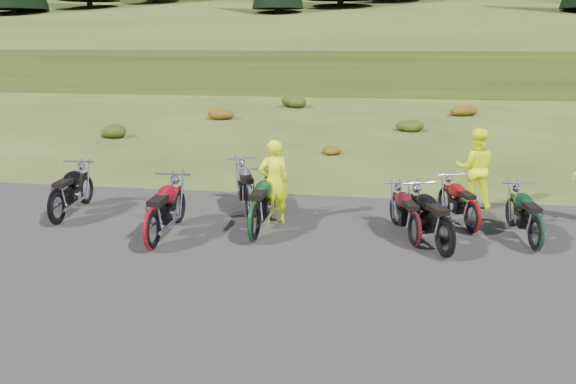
% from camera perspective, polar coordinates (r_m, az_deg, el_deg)
% --- Properties ---
extents(ground, '(300.00, 300.00, 0.00)m').
position_cam_1_polar(ground, '(10.06, 2.33, -6.72)').
color(ground, '#304115').
rests_on(ground, ground).
extents(gravel_pad, '(20.00, 12.00, 0.04)m').
position_cam_1_polar(gravel_pad, '(8.25, 0.77, -11.92)').
color(gravel_pad, black).
rests_on(gravel_pad, ground).
extents(hill_slope, '(300.00, 45.97, 9.37)m').
position_cam_1_polar(hill_slope, '(59.39, 7.77, 11.66)').
color(hill_slope, '#344316').
rests_on(hill_slope, ground).
extents(hill_plateau, '(300.00, 90.00, 9.17)m').
position_cam_1_polar(hill_plateau, '(119.33, 8.33, 13.48)').
color(hill_plateau, '#344316').
rests_on(hill_plateau, ground).
extents(shrub_1, '(1.03, 1.03, 0.61)m').
position_cam_1_polar(shrub_1, '(23.17, -17.44, 6.09)').
color(shrub_1, '#1F340D').
rests_on(shrub_1, ground).
extents(shrub_2, '(1.30, 1.30, 0.77)m').
position_cam_1_polar(shrub_2, '(27.06, -6.96, 8.11)').
color(shrub_2, '#64370C').
rests_on(shrub_2, ground).
extents(shrub_3, '(1.56, 1.56, 0.92)m').
position_cam_1_polar(shrub_3, '(31.63, 0.75, 9.41)').
color(shrub_3, '#1F340D').
rests_on(shrub_3, ground).
extents(shrub_4, '(0.77, 0.77, 0.45)m').
position_cam_1_polar(shrub_4, '(18.86, 4.22, 4.51)').
color(shrub_4, '#64370C').
rests_on(shrub_4, ground).
extents(shrub_5, '(1.03, 1.03, 0.61)m').
position_cam_1_polar(shrub_5, '(24.07, 12.18, 6.78)').
color(shrub_5, '#1F340D').
rests_on(shrub_5, ground).
extents(shrub_6, '(1.30, 1.30, 0.77)m').
position_cam_1_polar(shrub_6, '(29.59, 17.28, 8.16)').
color(shrub_6, '#64370C').
rests_on(shrub_6, ground).
extents(motorcycle_0, '(0.88, 2.19, 1.12)m').
position_cam_1_polar(motorcycle_0, '(12.66, -22.24, -3.17)').
color(motorcycle_0, black).
rests_on(motorcycle_0, ground).
extents(motorcycle_1, '(0.78, 2.25, 1.17)m').
position_cam_1_polar(motorcycle_1, '(10.67, -13.50, -5.83)').
color(motorcycle_1, maroon).
rests_on(motorcycle_1, ground).
extents(motorcycle_2, '(0.80, 2.25, 1.17)m').
position_cam_1_polar(motorcycle_2, '(10.78, -3.44, -5.18)').
color(motorcycle_2, '#0E3416').
rests_on(motorcycle_2, ground).
extents(motorcycle_3, '(1.40, 2.28, 1.13)m').
position_cam_1_polar(motorcycle_3, '(12.06, -3.92, -2.92)').
color(motorcycle_3, '#B6B7BC').
rests_on(motorcycle_3, ground).
extents(motorcycle_4, '(1.08, 2.00, 1.00)m').
position_cam_1_polar(motorcycle_4, '(10.77, 12.64, -5.56)').
color(motorcycle_4, '#440B12').
rests_on(motorcycle_4, ground).
extents(motorcycle_5, '(1.36, 2.22, 1.10)m').
position_cam_1_polar(motorcycle_5, '(10.40, 15.49, -6.53)').
color(motorcycle_5, black).
rests_on(motorcycle_5, ground).
extents(motorcycle_6, '(1.17, 1.96, 0.98)m').
position_cam_1_polar(motorcycle_6, '(11.82, 18.08, -4.06)').
color(motorcycle_6, maroon).
rests_on(motorcycle_6, ground).
extents(motorcycle_7, '(0.84, 2.02, 1.03)m').
position_cam_1_polar(motorcycle_7, '(11.25, 23.68, -5.62)').
color(motorcycle_7, black).
rests_on(motorcycle_7, ground).
extents(person_middle, '(0.77, 0.68, 1.77)m').
position_cam_1_polar(person_middle, '(11.57, -1.48, 0.88)').
color(person_middle, '#E1F50C').
rests_on(person_middle, ground).
extents(person_right_a, '(0.88, 0.69, 1.81)m').
position_cam_1_polar(person_right_a, '(13.38, 18.43, 2.19)').
color(person_right_a, '#E1F50C').
rests_on(person_right_a, ground).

